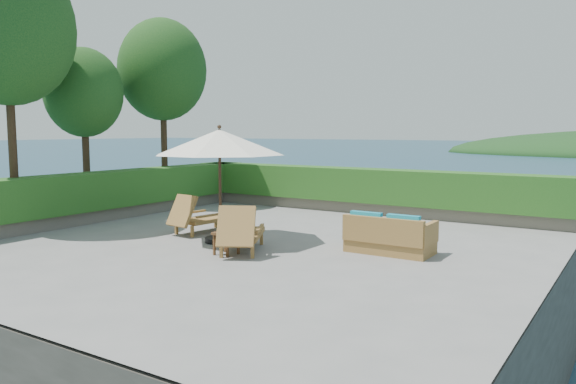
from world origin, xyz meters
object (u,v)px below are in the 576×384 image
Objects in this scene: patio_umbrella at (219,143)px; wicker_loveseat at (389,237)px; lounge_left at (199,217)px; lounge_right at (241,232)px; side_table at (226,236)px.

wicker_loveseat is at bearing 14.88° from patio_umbrella.
lounge_right is (2.19, -1.20, 0.02)m from lounge_left.
lounge_right is (1.05, -0.62, -1.79)m from patio_umbrella.
lounge_right is 4.13× the size of side_table.
patio_umbrella is at bearing 121.62° from lounge_right.
side_table is at bearing -141.61° from lounge_right.
lounge_left is 1.02× the size of wicker_loveseat.
wicker_loveseat is (3.63, 0.96, -1.89)m from patio_umbrella.
lounge_right is at bearing 66.25° from side_table.
lounge_left is 3.82× the size of side_table.
patio_umbrella is at bearing 134.49° from side_table.
side_table is 3.31m from wicker_loveseat.
patio_umbrella reaches higher than lounge_left.
lounge_right is at bearing -20.78° from lounge_left.
lounge_left is at bearing -175.30° from wicker_loveseat.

